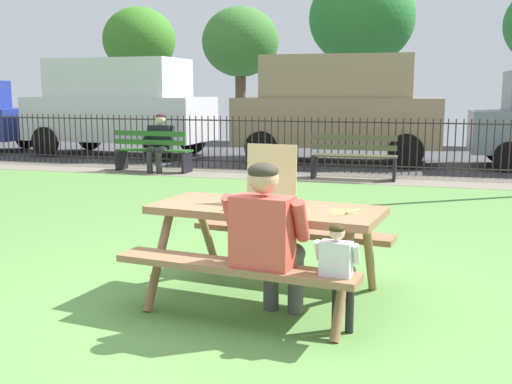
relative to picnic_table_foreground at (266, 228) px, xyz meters
name	(u,v)px	position (x,y,z in m)	size (l,w,h in m)	color
ground	(281,247)	(-0.28, 1.71, -0.61)	(28.00, 12.24, 0.02)	#5C8F44
cobblestone_walkway	(347,178)	(-0.28, 7.13, -0.60)	(28.00, 1.40, 0.01)	gray
street_asphalt	(369,156)	(-0.28, 11.31, -0.60)	(28.00, 6.96, 0.01)	#424247
picnic_table_foreground	(266,228)	(0.00, 0.00, 0.00)	(1.97, 1.69, 0.79)	#916747
pizza_box_open	(266,192)	(-0.01, 0.03, 0.29)	(0.46, 0.48, 0.48)	tan
pizza_slice_on_table	(345,211)	(0.63, -0.04, 0.18)	(0.26, 0.25, 0.02)	#E1CD4C
adult_at_table	(268,237)	(0.15, -0.52, 0.06)	(0.63, 0.62, 1.19)	#494949
child_at_table	(338,268)	(0.67, -0.62, -0.10)	(0.31, 0.31, 0.81)	black
iron_fence_streetside	(352,145)	(-0.28, 7.83, -0.02)	(20.43, 0.03, 1.13)	#2D2823
park_bench_left	(153,152)	(-4.29, 6.99, -0.18)	(1.62, 0.53, 0.85)	#2B6124
park_bench_center	(354,158)	(-0.15, 6.99, -0.18)	(1.60, 0.47, 0.85)	brown
person_on_park_bench	(160,140)	(-4.15, 7.01, 0.06)	(0.62, 0.61, 1.19)	#2C2C2C
parked_car_left	(119,105)	(-6.53, 9.77, 0.71)	(4.79, 2.27, 2.46)	silver
parked_car_center	(338,106)	(-0.87, 9.77, 0.71)	(4.73, 2.14, 2.46)	#9D7F63
far_tree_left	(139,42)	(-9.30, 16.58, 2.85)	(2.68, 2.68, 4.70)	brown
far_tree_midleft	(240,43)	(-5.37, 16.58, 2.72)	(2.71, 2.71, 4.58)	brown
far_tree_center	(362,19)	(-1.14, 16.58, 3.43)	(3.51, 3.51, 5.63)	brown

